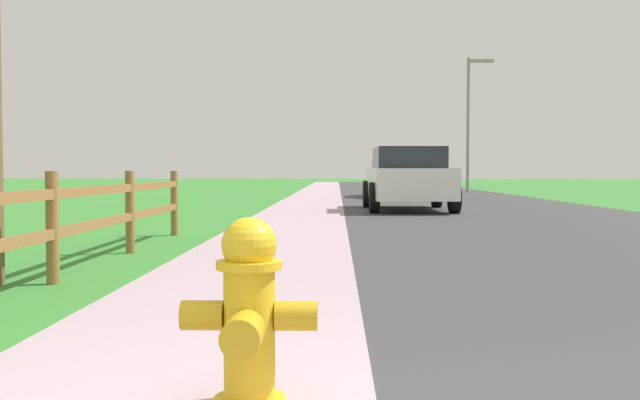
% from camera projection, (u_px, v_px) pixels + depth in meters
% --- Properties ---
extents(ground_plane, '(120.00, 120.00, 0.00)m').
position_uv_depth(ground_plane, '(341.00, 197.00, 27.11)').
color(ground_plane, '#388332').
extents(road_asphalt, '(7.00, 66.00, 0.01)m').
position_uv_depth(road_asphalt, '(428.00, 195.00, 29.03)').
color(road_asphalt, '#3C3C3C').
rests_on(road_asphalt, ground).
extents(curb_concrete, '(6.00, 66.00, 0.01)m').
position_uv_depth(curb_concrete, '(267.00, 195.00, 29.18)').
color(curb_concrete, '#B59AA7').
rests_on(curb_concrete, ground).
extents(grass_verge, '(5.00, 66.00, 0.00)m').
position_uv_depth(grass_verge, '(230.00, 195.00, 29.22)').
color(grass_verge, '#388332').
rests_on(grass_verge, ground).
extents(fire_hydrant, '(0.58, 0.48, 0.80)m').
position_uv_depth(fire_hydrant, '(249.00, 312.00, 3.04)').
color(fire_hydrant, yellow).
rests_on(fire_hydrant, ground).
extents(rail_fence, '(0.11, 9.49, 0.99)m').
position_uv_depth(rail_fence, '(52.00, 219.00, 6.24)').
color(rail_fence, olive).
rests_on(rail_fence, ground).
extents(parked_suv_white, '(2.14, 4.26, 1.56)m').
position_uv_depth(parked_suv_white, '(408.00, 178.00, 17.95)').
color(parked_suv_white, white).
rests_on(parked_suv_white, ground).
extents(parked_car_silver, '(2.14, 4.43, 1.49)m').
position_uv_depth(parked_car_silver, '(395.00, 176.00, 27.00)').
color(parked_car_silver, '#B7BABF').
rests_on(parked_car_silver, ground).
extents(street_lamp, '(1.17, 0.20, 5.98)m').
position_uv_depth(street_lamp, '(471.00, 112.00, 31.98)').
color(street_lamp, gray).
rests_on(street_lamp, ground).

